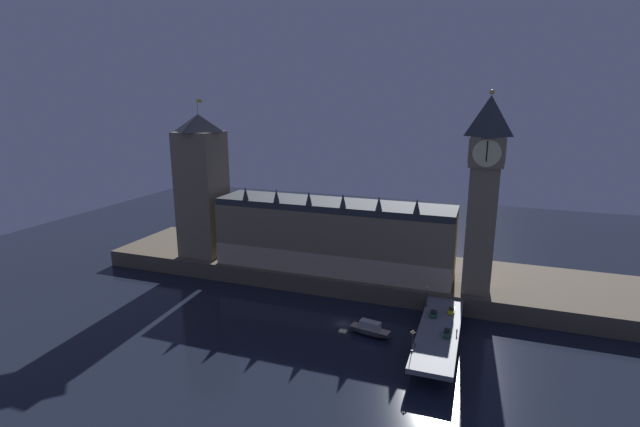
{
  "coord_description": "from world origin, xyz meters",
  "views": [
    {
      "loc": [
        38.68,
        -130.14,
        69.31
      ],
      "look_at": [
        -14.97,
        20.0,
        30.53
      ],
      "focal_mm": 26.0,
      "sensor_mm": 36.0,
      "label": 1
    }
  ],
  "objects_px": {
    "clock_tower": "(484,189)",
    "boat_upstream": "(370,330)",
    "car_northbound_lead": "(433,313)",
    "car_southbound_lead": "(447,333)",
    "street_lamp_near": "(412,338)",
    "victoria_tower": "(202,186)",
    "pedestrian_near_rail": "(415,344)",
    "pedestrian_mid_walk": "(457,332)",
    "street_lamp_far": "(427,293)",
    "car_southbound_trail": "(451,310)"
  },
  "relations": [
    {
      "from": "pedestrian_mid_walk",
      "to": "boat_upstream",
      "type": "relative_size",
      "value": 0.12
    },
    {
      "from": "street_lamp_near",
      "to": "pedestrian_near_rail",
      "type": "bearing_deg",
      "value": 81.09
    },
    {
      "from": "victoria_tower",
      "to": "street_lamp_near",
      "type": "relative_size",
      "value": 10.21
    },
    {
      "from": "street_lamp_far",
      "to": "car_northbound_lead",
      "type": "bearing_deg",
      "value": -63.49
    },
    {
      "from": "pedestrian_near_rail",
      "to": "car_southbound_lead",
      "type": "bearing_deg",
      "value": 52.25
    },
    {
      "from": "clock_tower",
      "to": "pedestrian_mid_walk",
      "type": "relative_size",
      "value": 36.85
    },
    {
      "from": "victoria_tower",
      "to": "boat_upstream",
      "type": "distance_m",
      "value": 93.08
    },
    {
      "from": "clock_tower",
      "to": "car_southbound_lead",
      "type": "height_order",
      "value": "clock_tower"
    },
    {
      "from": "pedestrian_near_rail",
      "to": "street_lamp_far",
      "type": "relative_size",
      "value": 0.26
    },
    {
      "from": "clock_tower",
      "to": "victoria_tower",
      "type": "relative_size",
      "value": 1.04
    },
    {
      "from": "clock_tower",
      "to": "street_lamp_near",
      "type": "xyz_separation_m",
      "value": [
        -14.37,
        -45.74,
        -31.97
      ]
    },
    {
      "from": "victoria_tower",
      "to": "pedestrian_mid_walk",
      "type": "relative_size",
      "value": 35.46
    },
    {
      "from": "victoria_tower",
      "to": "street_lamp_near",
      "type": "bearing_deg",
      "value": -27.6
    },
    {
      "from": "clock_tower",
      "to": "victoria_tower",
      "type": "distance_m",
      "value": 109.06
    },
    {
      "from": "car_southbound_lead",
      "to": "boat_upstream",
      "type": "height_order",
      "value": "car_southbound_lead"
    },
    {
      "from": "car_southbound_trail",
      "to": "car_southbound_lead",
      "type": "bearing_deg",
      "value": -90.0
    },
    {
      "from": "victoria_tower",
      "to": "car_southbound_lead",
      "type": "height_order",
      "value": "victoria_tower"
    },
    {
      "from": "car_southbound_lead",
      "to": "boat_upstream",
      "type": "distance_m",
      "value": 23.34
    },
    {
      "from": "car_northbound_lead",
      "to": "pedestrian_mid_walk",
      "type": "height_order",
      "value": "pedestrian_mid_walk"
    },
    {
      "from": "pedestrian_near_rail",
      "to": "pedestrian_mid_walk",
      "type": "distance_m",
      "value": 14.74
    },
    {
      "from": "car_southbound_lead",
      "to": "car_southbound_trail",
      "type": "relative_size",
      "value": 1.07
    },
    {
      "from": "pedestrian_near_rail",
      "to": "street_lamp_near",
      "type": "height_order",
      "value": "street_lamp_near"
    },
    {
      "from": "pedestrian_near_rail",
      "to": "boat_upstream",
      "type": "xyz_separation_m",
      "value": [
        -15.15,
        12.71,
        -4.94
      ]
    },
    {
      "from": "victoria_tower",
      "to": "pedestrian_near_rail",
      "type": "xyz_separation_m",
      "value": [
        94.86,
        -46.83,
        -28.92
      ]
    },
    {
      "from": "clock_tower",
      "to": "street_lamp_near",
      "type": "bearing_deg",
      "value": -107.44
    },
    {
      "from": "car_northbound_lead",
      "to": "boat_upstream",
      "type": "relative_size",
      "value": 0.33
    },
    {
      "from": "clock_tower",
      "to": "car_southbound_trail",
      "type": "relative_size",
      "value": 14.82
    },
    {
      "from": "pedestrian_near_rail",
      "to": "street_lamp_near",
      "type": "relative_size",
      "value": 0.29
    },
    {
      "from": "car_northbound_lead",
      "to": "boat_upstream",
      "type": "bearing_deg",
      "value": -154.66
    },
    {
      "from": "clock_tower",
      "to": "car_northbound_lead",
      "type": "relative_size",
      "value": 13.82
    },
    {
      "from": "victoria_tower",
      "to": "car_northbound_lead",
      "type": "height_order",
      "value": "victoria_tower"
    },
    {
      "from": "car_northbound_lead",
      "to": "street_lamp_far",
      "type": "distance_m",
      "value": 7.49
    },
    {
      "from": "street_lamp_far",
      "to": "car_southbound_lead",
      "type": "bearing_deg",
      "value": -65.31
    },
    {
      "from": "car_southbound_trail",
      "to": "boat_upstream",
      "type": "relative_size",
      "value": 0.31
    },
    {
      "from": "street_lamp_far",
      "to": "clock_tower",
      "type": "bearing_deg",
      "value": 48.6
    },
    {
      "from": "car_southbound_lead",
      "to": "pedestrian_near_rail",
      "type": "bearing_deg",
      "value": -127.75
    },
    {
      "from": "pedestrian_mid_walk",
      "to": "street_lamp_far",
      "type": "height_order",
      "value": "street_lamp_far"
    },
    {
      "from": "car_northbound_lead",
      "to": "pedestrian_mid_walk",
      "type": "bearing_deg",
      "value": -53.76
    },
    {
      "from": "clock_tower",
      "to": "pedestrian_near_rail",
      "type": "bearing_deg",
      "value": -107.93
    },
    {
      "from": "victoria_tower",
      "to": "street_lamp_near",
      "type": "distance_m",
      "value": 109.71
    },
    {
      "from": "victoria_tower",
      "to": "pedestrian_near_rail",
      "type": "distance_m",
      "value": 109.67
    },
    {
      "from": "street_lamp_near",
      "to": "boat_upstream",
      "type": "distance_m",
      "value": 22.65
    },
    {
      "from": "car_northbound_lead",
      "to": "pedestrian_near_rail",
      "type": "relative_size",
      "value": 2.67
    },
    {
      "from": "car_southbound_lead",
      "to": "boat_upstream",
      "type": "relative_size",
      "value": 0.33
    },
    {
      "from": "car_northbound_lead",
      "to": "victoria_tower",
      "type": "bearing_deg",
      "value": 165.18
    },
    {
      "from": "car_northbound_lead",
      "to": "car_southbound_lead",
      "type": "bearing_deg",
      "value": -66.26
    },
    {
      "from": "pedestrian_near_rail",
      "to": "street_lamp_near",
      "type": "distance_m",
      "value": 3.92
    },
    {
      "from": "car_southbound_lead",
      "to": "victoria_tower",
      "type": "bearing_deg",
      "value": 160.06
    },
    {
      "from": "car_northbound_lead",
      "to": "car_southbound_lead",
      "type": "height_order",
      "value": "car_southbound_lead"
    },
    {
      "from": "clock_tower",
      "to": "boat_upstream",
      "type": "relative_size",
      "value": 4.59
    }
  ]
}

